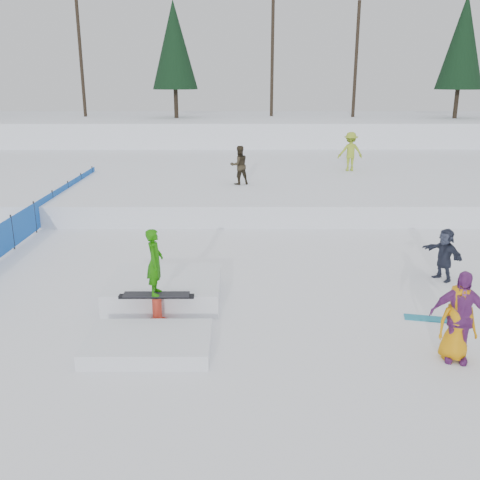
{
  "coord_description": "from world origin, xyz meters",
  "views": [
    {
      "loc": [
        0.45,
        -11.14,
        5.04
      ],
      "look_at": [
        0.5,
        2.0,
        1.1
      ],
      "focal_mm": 40.0,
      "sensor_mm": 36.0,
      "label": 1
    }
  ],
  "objects_px": {
    "safety_fence": "(35,217)",
    "spectator_dark": "(444,254)",
    "jib_rail_feature": "(161,300)",
    "walker_ygreen": "(350,152)",
    "spectator_yellow": "(457,323)",
    "walker_olive": "(239,165)",
    "spectator_purple": "(459,317)"
  },
  "relations": [
    {
      "from": "spectator_dark",
      "to": "spectator_purple",
      "type": "bearing_deg",
      "value": -43.71
    },
    {
      "from": "spectator_yellow",
      "to": "spectator_dark",
      "type": "distance_m",
      "value": 4.38
    },
    {
      "from": "walker_ygreen",
      "to": "spectator_yellow",
      "type": "xyz_separation_m",
      "value": [
        -1.38,
        -16.91,
        -0.99
      ]
    },
    {
      "from": "safety_fence",
      "to": "spectator_yellow",
      "type": "relative_size",
      "value": 10.77
    },
    {
      "from": "walker_olive",
      "to": "spectator_purple",
      "type": "xyz_separation_m",
      "value": [
        4.0,
        -13.43,
        -0.72
      ]
    },
    {
      "from": "jib_rail_feature",
      "to": "safety_fence",
      "type": "bearing_deg",
      "value": 128.21
    },
    {
      "from": "spectator_yellow",
      "to": "spectator_dark",
      "type": "relative_size",
      "value": 1.07
    },
    {
      "from": "spectator_purple",
      "to": "spectator_yellow",
      "type": "distance_m",
      "value": 0.15
    },
    {
      "from": "walker_olive",
      "to": "jib_rail_feature",
      "type": "relative_size",
      "value": 0.37
    },
    {
      "from": "spectator_dark",
      "to": "jib_rail_feature",
      "type": "height_order",
      "value": "jib_rail_feature"
    },
    {
      "from": "walker_ygreen",
      "to": "jib_rail_feature",
      "type": "relative_size",
      "value": 0.42
    },
    {
      "from": "spectator_purple",
      "to": "jib_rail_feature",
      "type": "bearing_deg",
      "value": 174.78
    },
    {
      "from": "walker_ygreen",
      "to": "spectator_purple",
      "type": "bearing_deg",
      "value": 81.26
    },
    {
      "from": "jib_rail_feature",
      "to": "walker_ygreen",
      "type": "bearing_deg",
      "value": 64.11
    },
    {
      "from": "walker_ygreen",
      "to": "safety_fence",
      "type": "bearing_deg",
      "value": 29.28
    },
    {
      "from": "walker_olive",
      "to": "spectator_dark",
      "type": "relative_size",
      "value": 1.17
    },
    {
      "from": "spectator_yellow",
      "to": "spectator_dark",
      "type": "xyz_separation_m",
      "value": [
        1.32,
        4.18,
        -0.05
      ]
    },
    {
      "from": "spectator_yellow",
      "to": "jib_rail_feature",
      "type": "bearing_deg",
      "value": 157.03
    },
    {
      "from": "spectator_dark",
      "to": "jib_rail_feature",
      "type": "distance_m",
      "value": 7.41
    },
    {
      "from": "walker_olive",
      "to": "spectator_yellow",
      "type": "distance_m",
      "value": 13.99
    },
    {
      "from": "jib_rail_feature",
      "to": "walker_olive",
      "type": "bearing_deg",
      "value": 80.95
    },
    {
      "from": "safety_fence",
      "to": "spectator_dark",
      "type": "bearing_deg",
      "value": -20.37
    },
    {
      "from": "safety_fence",
      "to": "jib_rail_feature",
      "type": "height_order",
      "value": "jib_rail_feature"
    },
    {
      "from": "spectator_dark",
      "to": "jib_rail_feature",
      "type": "xyz_separation_m",
      "value": [
        -7.11,
        -2.04,
        -0.39
      ]
    },
    {
      "from": "walker_olive",
      "to": "walker_ygreen",
      "type": "xyz_separation_m",
      "value": [
        5.38,
        3.52,
        0.12
      ]
    },
    {
      "from": "walker_ygreen",
      "to": "jib_rail_feature",
      "type": "height_order",
      "value": "walker_ygreen"
    },
    {
      "from": "walker_olive",
      "to": "spectator_purple",
      "type": "bearing_deg",
      "value": 84.93
    },
    {
      "from": "spectator_purple",
      "to": "jib_rail_feature",
      "type": "xyz_separation_m",
      "value": [
        -5.79,
        2.18,
        -0.58
      ]
    },
    {
      "from": "walker_ygreen",
      "to": "spectator_dark",
      "type": "relative_size",
      "value": 1.34
    },
    {
      "from": "spectator_yellow",
      "to": "jib_rail_feature",
      "type": "height_order",
      "value": "jib_rail_feature"
    },
    {
      "from": "safety_fence",
      "to": "spectator_purple",
      "type": "xyz_separation_m",
      "value": [
        11.0,
        -8.8,
        0.34
      ]
    },
    {
      "from": "spectator_yellow",
      "to": "spectator_purple",
      "type": "bearing_deg",
      "value": -92.73
    }
  ]
}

